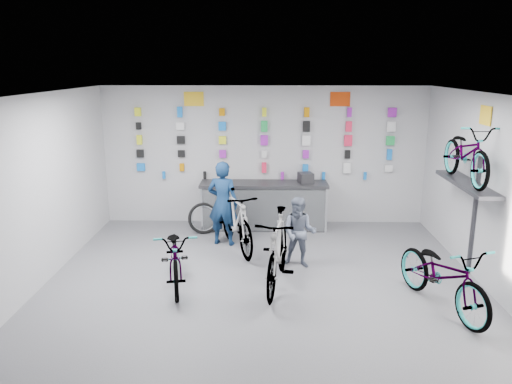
{
  "coord_description": "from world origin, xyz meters",
  "views": [
    {
      "loc": [
        0.06,
        -6.73,
        3.4
      ],
      "look_at": [
        -0.12,
        1.4,
        1.34
      ],
      "focal_mm": 35.0,
      "sensor_mm": 36.0,
      "label": 1
    }
  ],
  "objects_px": {
    "bike_center": "(278,250)",
    "counter": "(264,206)",
    "bike_service": "(236,220)",
    "bike_right": "(443,275)",
    "customer": "(299,232)",
    "clerk": "(223,203)",
    "bike_left": "(176,256)"
  },
  "relations": [
    {
      "from": "bike_center",
      "to": "counter",
      "type": "bearing_deg",
      "value": 103.67
    },
    {
      "from": "counter",
      "to": "bike_center",
      "type": "height_order",
      "value": "bike_center"
    },
    {
      "from": "counter",
      "to": "bike_center",
      "type": "relative_size",
      "value": 1.34
    },
    {
      "from": "bike_service",
      "to": "counter",
      "type": "bearing_deg",
      "value": 48.82
    },
    {
      "from": "counter",
      "to": "bike_right",
      "type": "relative_size",
      "value": 1.37
    },
    {
      "from": "counter",
      "to": "bike_center",
      "type": "xyz_separation_m",
      "value": [
        0.23,
        -2.92,
        0.12
      ]
    },
    {
      "from": "customer",
      "to": "clerk",
      "type": "bearing_deg",
      "value": 156.04
    },
    {
      "from": "bike_right",
      "to": "clerk",
      "type": "xyz_separation_m",
      "value": [
        -3.37,
        2.61,
        0.31
      ]
    },
    {
      "from": "bike_left",
      "to": "bike_right",
      "type": "height_order",
      "value": "bike_right"
    },
    {
      "from": "clerk",
      "to": "customer",
      "type": "height_order",
      "value": "clerk"
    },
    {
      "from": "bike_left",
      "to": "clerk",
      "type": "distance_m",
      "value": 2.0
    },
    {
      "from": "bike_left",
      "to": "bike_center",
      "type": "height_order",
      "value": "bike_center"
    },
    {
      "from": "bike_right",
      "to": "counter",
      "type": "bearing_deg",
      "value": 106.83
    },
    {
      "from": "counter",
      "to": "clerk",
      "type": "xyz_separation_m",
      "value": [
        -0.78,
        -1.01,
        0.34
      ]
    },
    {
      "from": "bike_right",
      "to": "bike_left",
      "type": "bearing_deg",
      "value": 150.87
    },
    {
      "from": "bike_left",
      "to": "bike_service",
      "type": "bearing_deg",
      "value": 49.7
    },
    {
      "from": "bike_left",
      "to": "bike_right",
      "type": "relative_size",
      "value": 0.93
    },
    {
      "from": "counter",
      "to": "bike_left",
      "type": "bearing_deg",
      "value": -115.47
    },
    {
      "from": "bike_center",
      "to": "bike_service",
      "type": "height_order",
      "value": "bike_center"
    },
    {
      "from": "counter",
      "to": "customer",
      "type": "distance_m",
      "value": 2.21
    },
    {
      "from": "bike_center",
      "to": "customer",
      "type": "xyz_separation_m",
      "value": [
        0.39,
        0.81,
        0.01
      ]
    },
    {
      "from": "counter",
      "to": "bike_service",
      "type": "distance_m",
      "value": 1.42
    },
    {
      "from": "bike_service",
      "to": "clerk",
      "type": "height_order",
      "value": "clerk"
    },
    {
      "from": "bike_left",
      "to": "clerk",
      "type": "xyz_separation_m",
      "value": [
        0.59,
        1.88,
        0.34
      ]
    },
    {
      "from": "clerk",
      "to": "bike_left",
      "type": "bearing_deg",
      "value": 84.92
    },
    {
      "from": "bike_center",
      "to": "customer",
      "type": "distance_m",
      "value": 0.9
    },
    {
      "from": "counter",
      "to": "bike_left",
      "type": "distance_m",
      "value": 3.2
    },
    {
      "from": "bike_service",
      "to": "bike_right",
      "type": "bearing_deg",
      "value": -56.8
    },
    {
      "from": "bike_center",
      "to": "bike_service",
      "type": "distance_m",
      "value": 1.77
    },
    {
      "from": "bike_center",
      "to": "bike_right",
      "type": "height_order",
      "value": "bike_center"
    },
    {
      "from": "bike_left",
      "to": "customer",
      "type": "height_order",
      "value": "customer"
    },
    {
      "from": "bike_left",
      "to": "customer",
      "type": "relative_size",
      "value": 1.49
    }
  ]
}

